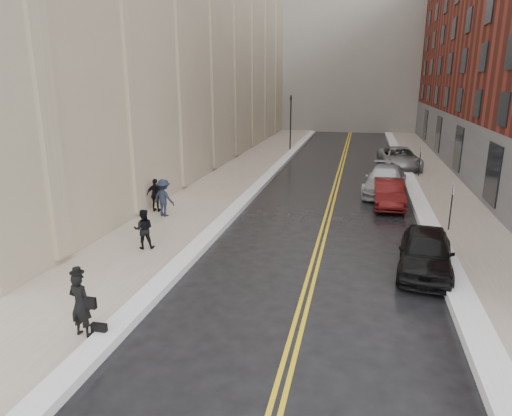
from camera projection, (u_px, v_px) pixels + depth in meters
The scene contains 18 objects.
ground at pixel (226, 295), 14.42m from camera, with size 160.00×160.00×0.00m, color black.
sidewalk_left at pixel (230, 181), 30.38m from camera, with size 4.00×64.00×0.15m, color gray.
sidewalk_right at pixel (445, 191), 27.47m from camera, with size 3.00×64.00×0.15m, color gray.
lane_stripe_a at pixel (334, 187), 28.92m from camera, with size 0.12×64.00×0.01m, color gold.
lane_stripe_b at pixel (338, 187), 28.87m from camera, with size 0.12×64.00×0.01m, color gold.
snow_ridge_left at pixel (263, 181), 29.87m from camera, with size 0.70×60.80×0.26m, color white.
snow_ridge_right at pixel (413, 188), 27.85m from camera, with size 0.85×60.80×0.30m, color white.
traffic_signal at pixel (291, 119), 42.29m from camera, with size 0.18×0.15×5.20m.
parking_sign_near at pixel (451, 203), 19.86m from camera, with size 0.06×0.35×2.23m.
parking_sign_far at pixel (420, 159), 31.12m from camera, with size 0.06×0.35×2.23m.
car_black at pixel (426, 252), 15.91m from camera, with size 1.79×4.45×1.52m, color black.
car_maroon at pixel (389, 193), 24.35m from camera, with size 1.51×4.33×1.43m, color #480D0C.
car_silver_near at pixel (385, 180), 27.06m from camera, with size 2.27×5.57×1.62m, color #A1A4A8.
car_silver_far at pixel (399, 158), 34.57m from camera, with size 2.70×5.85×1.63m, color gray.
pedestrian_main at pixel (80, 304), 11.63m from camera, with size 0.64×0.42×1.75m, color black.
pedestrian_a at pixel (144, 229), 17.77m from camera, with size 0.77×0.60×1.58m, color black.
pedestrian_b at pixel (164, 198), 22.02m from camera, with size 1.17×0.67×1.82m, color black.
pedestrian_c at pixel (156, 195), 22.82m from camera, with size 0.98×0.41×1.67m, color black.
Camera 1 is at (3.88, -12.59, 6.55)m, focal length 32.00 mm.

